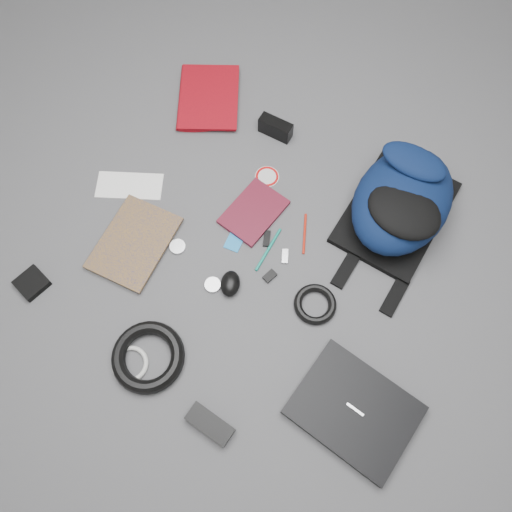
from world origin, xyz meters
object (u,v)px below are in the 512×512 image
at_px(backpack, 402,200).
at_px(pouch, 32,283).
at_px(laptop, 354,410).
at_px(compact_camera, 276,128).
at_px(mouse, 230,284).
at_px(comic_book, 107,230).
at_px(textbook_red, 179,97).
at_px(dvd_case, 254,212).
at_px(power_brick, 210,424).

height_order(backpack, pouch, backpack).
bearing_deg(laptop, backpack, 109.99).
bearing_deg(compact_camera, mouse, -75.27).
bearing_deg(comic_book, mouse, 0.64).
xyz_separation_m(textbook_red, pouch, (-0.10, -0.77, -0.00)).
bearing_deg(compact_camera, laptop, -48.40).
bearing_deg(mouse, textbook_red, 111.93).
relative_size(laptop, compact_camera, 2.77).
bearing_deg(textbook_red, comic_book, -109.92).
bearing_deg(dvd_case, mouse, -67.48).
height_order(mouse, pouch, mouse).
bearing_deg(laptop, power_brick, -138.28).
relative_size(compact_camera, pouch, 1.38).
distance_m(dvd_case, mouse, 0.25).
height_order(dvd_case, power_brick, power_brick).
xyz_separation_m(textbook_red, dvd_case, (0.41, -0.30, -0.01)).
height_order(backpack, comic_book, backpack).
distance_m(mouse, power_brick, 0.39).
xyz_separation_m(compact_camera, mouse, (0.08, -0.55, -0.01)).
xyz_separation_m(laptop, dvd_case, (-0.48, 0.44, -0.01)).
xyz_separation_m(mouse, pouch, (-0.54, -0.22, -0.01)).
xyz_separation_m(backpack, comic_book, (-0.79, -0.41, -0.08)).
relative_size(textbook_red, mouse, 3.43).
xyz_separation_m(laptop, comic_book, (-0.86, 0.20, -0.00)).
bearing_deg(dvd_case, pouch, -121.90).
bearing_deg(backpack, textbook_red, 179.78).
distance_m(textbook_red, pouch, 0.77).
xyz_separation_m(backpack, power_brick, (-0.26, -0.79, -0.07)).
bearing_deg(pouch, dvd_case, 43.04).
xyz_separation_m(comic_book, pouch, (-0.12, -0.23, 0.00)).
relative_size(backpack, compact_camera, 3.83).
bearing_deg(textbook_red, pouch, -119.24).
height_order(laptop, dvd_case, laptop).
bearing_deg(laptop, mouse, 169.97).
bearing_deg(compact_camera, comic_book, -115.92).
xyz_separation_m(backpack, laptop, (0.07, -0.61, -0.07)).
relative_size(comic_book, mouse, 3.38).
distance_m(textbook_red, dvd_case, 0.50).
distance_m(laptop, mouse, 0.48).
xyz_separation_m(laptop, compact_camera, (-0.53, 0.74, 0.02)).
relative_size(backpack, textbook_red, 1.57).
bearing_deg(textbook_red, laptop, -61.94).
distance_m(compact_camera, mouse, 0.55).
distance_m(backpack, compact_camera, 0.48).
distance_m(laptop, textbook_red, 1.15).
relative_size(power_brick, pouch, 1.57).
distance_m(backpack, dvd_case, 0.45).
bearing_deg(mouse, dvd_case, 80.57).
distance_m(backpack, power_brick, 0.84).
xyz_separation_m(laptop, mouse, (-0.44, 0.19, 0.01)).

